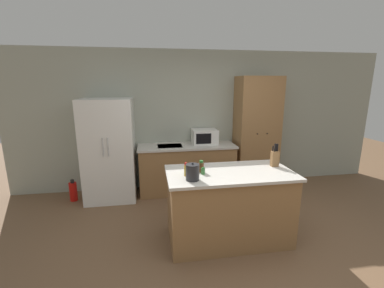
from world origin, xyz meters
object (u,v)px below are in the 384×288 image
object	(u,v)px
knife_block	(275,158)
spice_bottle_green_herb	(186,170)
refrigerator	(109,150)
spice_bottle_tall_dark	(203,171)
spice_bottle_short_red	(196,169)
kettle	(193,172)
spice_bottle_pale_salt	(201,167)
fire_extinguisher	(73,191)
microwave	(204,137)
pantry_cabinet	(256,133)
spice_bottle_amber_oil	(189,170)

from	to	relation	value
knife_block	spice_bottle_green_herb	xyz separation A→B (m)	(-1.20, -0.17, -0.04)
refrigerator	spice_bottle_tall_dark	distance (m)	2.08
spice_bottle_short_red	kettle	xyz separation A→B (m)	(-0.09, -0.27, 0.05)
kettle	refrigerator	bearing A→B (deg)	123.16
spice_bottle_pale_salt	spice_bottle_green_herb	bearing A→B (deg)	-154.19
spice_bottle_green_herb	fire_extinguisher	size ratio (longest dim) A/B	0.42
spice_bottle_green_herb	spice_bottle_tall_dark	bearing A→B (deg)	6.35
microwave	fire_extinguisher	size ratio (longest dim) A/B	1.20
spice_bottle_short_red	spice_bottle_green_herb	bearing A→B (deg)	-138.81
refrigerator	spice_bottle_tall_dark	bearing A→B (deg)	-50.65
refrigerator	fire_extinguisher	xyz separation A→B (m)	(-0.65, -0.04, -0.71)
pantry_cabinet	fire_extinguisher	world-z (taller)	pantry_cabinet
spice_bottle_amber_oil	kettle	distance (m)	0.25
microwave	spice_bottle_amber_oil	size ratio (longest dim) A/B	5.01
spice_bottle_tall_dark	spice_bottle_short_red	size ratio (longest dim) A/B	0.98
pantry_cabinet	spice_bottle_tall_dark	xyz separation A→B (m)	(-1.40, -1.71, -0.10)
microwave	spice_bottle_green_herb	bearing A→B (deg)	-108.84
spice_bottle_short_red	spice_bottle_amber_oil	bearing A→B (deg)	-163.85
microwave	knife_block	bearing A→B (deg)	-69.72
spice_bottle_short_red	pantry_cabinet	bearing A→B (deg)	47.56
pantry_cabinet	spice_bottle_tall_dark	distance (m)	2.21
pantry_cabinet	knife_block	distance (m)	1.62
spice_bottle_pale_salt	refrigerator	bearing A→B (deg)	130.60
refrigerator	pantry_cabinet	distance (m)	2.73
spice_bottle_tall_dark	kettle	world-z (taller)	kettle
knife_block	spice_bottle_green_herb	world-z (taller)	knife_block
pantry_cabinet	microwave	size ratio (longest dim) A/B	4.62
spice_bottle_green_herb	kettle	size ratio (longest dim) A/B	0.78
fire_extinguisher	spice_bottle_amber_oil	bearing A→B (deg)	-39.57
refrigerator	pantry_cabinet	size ratio (longest dim) A/B	0.82
spice_bottle_green_herb	microwave	bearing A→B (deg)	71.16
kettle	fire_extinguisher	distance (m)	2.64
pantry_cabinet	kettle	size ratio (longest dim) A/B	10.18
microwave	fire_extinguisher	xyz separation A→B (m)	(-2.36, -0.20, -0.85)
refrigerator	kettle	bearing A→B (deg)	-56.84
spice_bottle_short_red	fire_extinguisher	distance (m)	2.52
pantry_cabinet	microwave	world-z (taller)	pantry_cabinet
pantry_cabinet	spice_bottle_short_red	world-z (taller)	pantry_cabinet
spice_bottle_amber_oil	spice_bottle_pale_salt	size ratio (longest dim) A/B	0.62
knife_block	fire_extinguisher	world-z (taller)	knife_block
knife_block	kettle	xyz separation A→B (m)	(-1.15, -0.32, -0.02)
refrigerator	spice_bottle_green_herb	bearing A→B (deg)	-55.89
spice_bottle_tall_dark	spice_bottle_amber_oil	bearing A→B (deg)	155.80
spice_bottle_amber_oil	spice_bottle_pale_salt	world-z (taller)	spice_bottle_pale_salt
spice_bottle_short_red	kettle	distance (m)	0.29
microwave	spice_bottle_tall_dark	xyz separation A→B (m)	(-0.40, -1.76, -0.06)
microwave	pantry_cabinet	bearing A→B (deg)	-2.70
fire_extinguisher	spice_bottle_green_herb	bearing A→B (deg)	-42.15
spice_bottle_pale_salt	fire_extinguisher	bearing A→B (deg)	142.83
spice_bottle_short_red	spice_bottle_pale_salt	size ratio (longest dim) A/B	0.59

